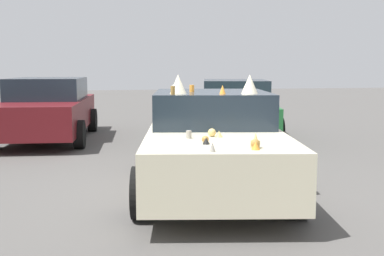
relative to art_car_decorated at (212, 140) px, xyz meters
The scene contains 4 objects.
ground_plane 0.70m from the art_car_decorated, behind, with size 60.00×60.00×0.00m, color #514F4C.
art_car_decorated is the anchor object (origin of this frame).
parked_sedan_near_right 5.07m from the art_car_decorated, 19.24° to the right, with size 4.63×2.62×1.44m.
parked_sedan_near_left 6.06m from the art_car_decorated, 28.80° to the left, with size 4.65×2.33×1.50m.
Camera 1 is at (-6.71, 1.52, 1.78)m, focal length 44.74 mm.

